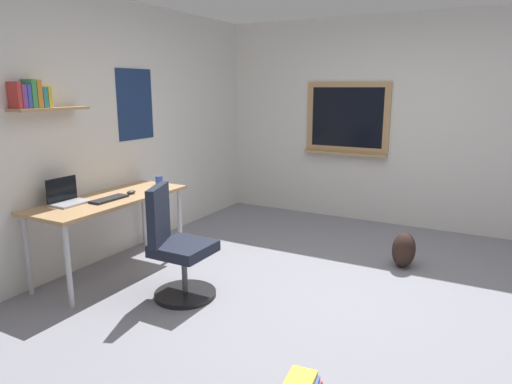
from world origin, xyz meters
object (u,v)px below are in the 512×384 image
Objects in this scene: laptop at (67,198)px; computer_mouse at (131,192)px; backpack at (404,250)px; keyboard at (109,199)px; desk at (110,205)px; office_chair at (176,250)px; coffee_mug at (159,180)px.

laptop reaches higher than computer_mouse.
computer_mouse is at bearing 118.14° from backpack.
keyboard is 1.08× the size of backpack.
office_chair is (-0.14, -0.87, -0.25)m from desk.
backpack is (1.80, -2.56, -0.61)m from laptop.
coffee_mug is at bearing 46.17° from office_chair.
keyboard is at bearing 85.52° from office_chair.
backpack is at bearing -44.08° from office_chair.
keyboard is 0.75m from coffee_mug.
backpack is at bearing -56.78° from keyboard.
keyboard reaches higher than backpack.
coffee_mug is (1.02, -0.18, -0.01)m from laptop.
keyboard is 3.56× the size of computer_mouse.
coffee_mug is at bearing 6.09° from computer_mouse.
laptop is at bearing 125.09° from backpack.
desk is at bearing 121.04° from backpack.
backpack is at bearing -71.87° from coffee_mug.
laptop is 2.98× the size of computer_mouse.
coffee_mug is 0.27× the size of backpack.
keyboard is at bearing -134.92° from desk.
desk is at bearing 80.92° from office_chair.
laptop reaches higher than backpack.
backpack is at bearing -54.91° from laptop.
coffee_mug reaches higher than desk.
desk is 0.40m from laptop.
keyboard is 0.28m from computer_mouse.
computer_mouse is at bearing 66.70° from office_chair.
computer_mouse is 1.13× the size of coffee_mug.
laptop is 3.19m from backpack.
office_chair is 2.77× the size of backpack.
desk is 0.92m from office_chair.
computer_mouse is (0.55, -0.23, -0.04)m from laptop.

